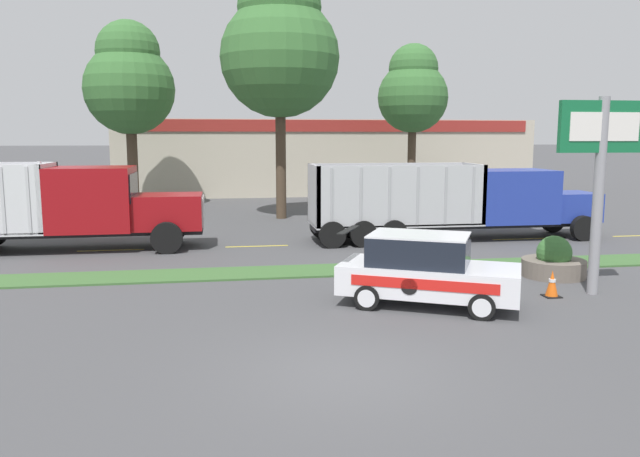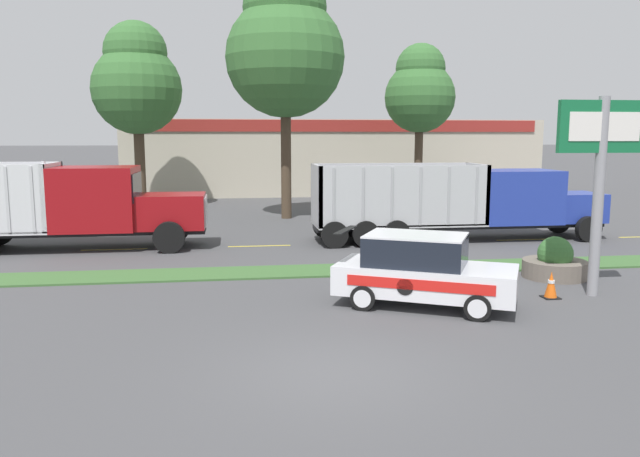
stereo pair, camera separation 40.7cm
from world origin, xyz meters
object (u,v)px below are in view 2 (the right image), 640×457
dump_truck_lead (73,207)px  rally_car (422,270)px  dump_truck_mid (483,203)px  store_sign_post (601,157)px  stone_planter (555,263)px  traffic_cone (551,285)px

dump_truck_lead → rally_car: bearing=-41.7°
dump_truck_mid → store_sign_post: store_sign_post is taller
rally_car → stone_planter: bearing=27.0°
dump_truck_lead → traffic_cone: (14.04, -9.12, -1.24)m
rally_car → dump_truck_lead: bearing=138.3°
dump_truck_mid → traffic_cone: bearing=-101.8°
rally_car → store_sign_post: bearing=4.4°
rally_car → store_sign_post: 5.54m
dump_truck_mid → rally_car: (-5.48, -9.47, -0.59)m
dump_truck_lead → store_sign_post: (15.29, -8.99, 2.06)m
dump_truck_mid → traffic_cone: dump_truck_mid is taller
rally_car → store_sign_post: size_ratio=0.91×
store_sign_post → stone_planter: size_ratio=2.77×
traffic_cone → store_sign_post: bearing=5.8°
dump_truck_mid → store_sign_post: bearing=-94.3°
traffic_cone → rally_car: bearing=-176.2°
dump_truck_lead → rally_car: size_ratio=2.38×
store_sign_post → dump_truck_mid: bearing=85.7°
stone_planter → store_sign_post: bearing=-91.8°
dump_truck_mid → stone_planter: size_ratio=6.38×
dump_truck_mid → rally_car: size_ratio=2.53×
dump_truck_mid → dump_truck_lead: bearing=-179.6°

